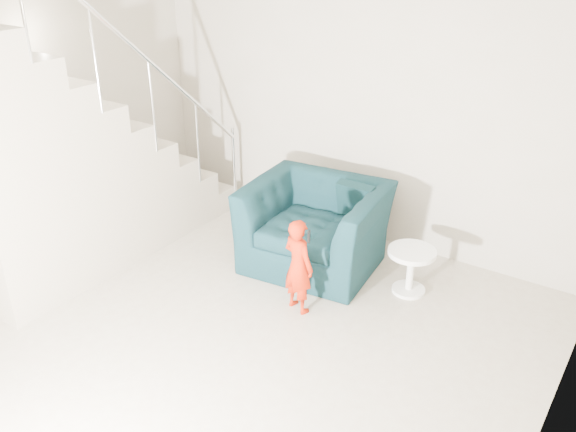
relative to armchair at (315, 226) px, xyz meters
The scene contains 11 objects.
floor 1.94m from the armchair, 90.30° to the right, with size 5.50×5.50×0.00m, color gray.
ceiling 2.96m from the armchair, 90.30° to the right, with size 5.50×5.50×0.00m, color silver.
back_wall 1.26m from the armchair, 90.65° to the left, with size 5.00×5.00×0.00m, color #A39A85.
right_wall 3.26m from the armchair, 37.22° to the right, with size 5.50×5.50×0.00m, color #A39A85.
armchair is the anchor object (origin of this frame).
toddler 0.83m from the armchair, 68.51° to the right, with size 0.32×0.21×0.89m, color #9D1505.
side_table 1.02m from the armchair, ahead, with size 0.45×0.45×0.45m.
staircase 2.47m from the armchair, 146.29° to the right, with size 1.02×3.03×3.62m.
cushion 0.48m from the armchair, 46.90° to the left, with size 0.38×0.11×0.36m, color black.
throw 0.55m from the armchair, behind, with size 0.05×0.48×0.54m, color black.
phone 0.96m from the armchair, 62.10° to the right, with size 0.02×0.05×0.10m, color black.
Camera 1 is at (2.81, -2.73, 3.16)m, focal length 38.00 mm.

